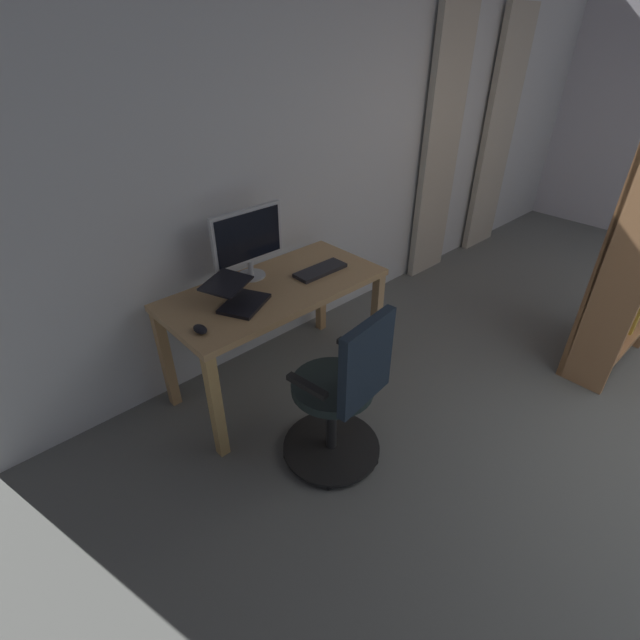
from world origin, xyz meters
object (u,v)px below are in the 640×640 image
Objects in this scene: computer_mouse at (200,329)px; bookshelf at (639,241)px; desk at (276,300)px; laptop at (238,296)px; computer_monitor at (248,239)px; computer_keyboard at (320,270)px; office_chair at (342,398)px.

computer_mouse is 2.78m from bookshelf.
desk is 0.62m from computer_mouse.
laptop is 4.05× the size of computer_mouse.
computer_mouse is (0.31, 0.11, -0.03)m from laptop.
bookshelf reaches higher than computer_monitor.
desk is 0.33m from laptop.
desk is 0.74× the size of bookshelf.
computer_keyboard is 0.94m from computer_mouse.
office_chair is 0.53× the size of bookshelf.
office_chair is at bearing 76.97° from desk.
office_chair is 0.82m from computer_mouse.
computer_monitor is at bearing -148.88° from computer_mouse.
bookshelf is (-2.47, 1.26, 0.17)m from computer_mouse.
laptop is (0.29, 0.03, 0.15)m from desk.
computer_keyboard is at bearing 144.62° from computer_monitor.
computer_keyboard is at bearing 171.71° from desk.
bookshelf reaches higher than office_chair.
desk is 3.81× the size of computer_keyboard.
laptop is (0.26, 0.24, -0.20)m from computer_monitor.
desk is at bearing 69.87° from office_chair.
computer_monitor is 0.70m from computer_mouse.
computer_mouse is at bearing 115.97° from office_chair.
bookshelf is (-1.54, 1.34, 0.18)m from computer_keyboard.
desk is 3.43× the size of laptop.
office_chair reaches higher than desk.
bookshelf reaches higher than computer_keyboard.
computer_monitor is (0.03, -0.21, 0.35)m from desk.
computer_keyboard is 0.19× the size of bookshelf.
laptop reaches higher than computer_keyboard.
desk is at bearing -167.35° from computer_mouse.
computer_keyboard is 3.64× the size of computer_mouse.
bookshelf is (-2.06, 0.62, 0.48)m from office_chair.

